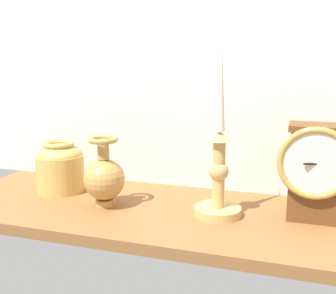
# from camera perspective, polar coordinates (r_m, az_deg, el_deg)

# --- Properties ---
(ground_plane) EXTENTS (1.00, 0.36, 0.02)m
(ground_plane) POSITION_cam_1_polar(r_m,az_deg,el_deg) (0.93, -1.01, -9.17)
(ground_plane) COLOR brown
(back_wall) EXTENTS (1.20, 0.02, 0.65)m
(back_wall) POSITION_cam_1_polar(r_m,az_deg,el_deg) (1.04, 2.30, 12.12)
(back_wall) COLOR silver
(back_wall) RESTS_ON ground_plane
(mantel_clock) EXTENTS (0.14, 0.10, 0.20)m
(mantel_clock) POSITION_cam_1_polar(r_m,az_deg,el_deg) (0.88, 19.50, -3.01)
(mantel_clock) COLOR brown
(mantel_clock) RESTS_ON ground_plane
(candlestick_tall_left) EXTENTS (0.10, 0.10, 0.36)m
(candlestick_tall_left) POSITION_cam_1_polar(r_m,az_deg,el_deg) (0.86, 7.04, -3.39)
(candlestick_tall_left) COLOR tan
(candlestick_tall_left) RESTS_ON ground_plane
(brass_vase_bulbous) EXTENTS (0.09, 0.09, 0.16)m
(brass_vase_bulbous) POSITION_cam_1_polar(r_m,az_deg,el_deg) (0.93, -8.78, -4.09)
(brass_vase_bulbous) COLOR #B98C46
(brass_vase_bulbous) RESTS_ON ground_plane
(brass_vase_jar) EXTENTS (0.12, 0.12, 0.12)m
(brass_vase_jar) POSITION_cam_1_polar(r_m,az_deg,el_deg) (1.06, -14.67, -2.54)
(brass_vase_jar) COLOR tan
(brass_vase_jar) RESTS_ON ground_plane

